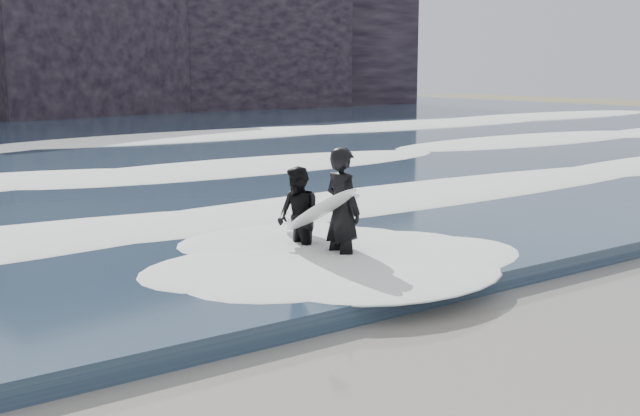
# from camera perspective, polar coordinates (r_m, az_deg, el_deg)

# --- Properties ---
(foam_near) EXTENTS (60.00, 3.20, 0.20)m
(foam_near) POSITION_cam_1_polar(r_m,az_deg,el_deg) (15.81, -5.83, -0.21)
(foam_near) COLOR white
(foam_near) RESTS_ON sea
(foam_mid) EXTENTS (60.00, 4.00, 0.24)m
(foam_mid) POSITION_cam_1_polar(r_m,az_deg,el_deg) (22.07, -15.07, 2.49)
(foam_mid) COLOR white
(foam_mid) RESTS_ON sea
(foam_far) EXTENTS (60.00, 4.80, 0.30)m
(foam_far) POSITION_cam_1_polar(r_m,az_deg,el_deg) (30.59, -21.21, 4.25)
(foam_far) COLOR white
(foam_far) RESTS_ON sea
(surfer_left) EXTENTS (0.96, 1.84, 1.99)m
(surfer_left) POSITION_cam_1_polar(r_m,az_deg,el_deg) (12.40, 1.40, -0.20)
(surfer_left) COLOR black
(surfer_left) RESTS_ON ground
(surfer_right) EXTENTS (1.13, 2.24, 1.63)m
(surfer_right) POSITION_cam_1_polar(r_m,az_deg,el_deg) (12.93, -1.28, -0.56)
(surfer_right) COLOR black
(surfer_right) RESTS_ON ground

